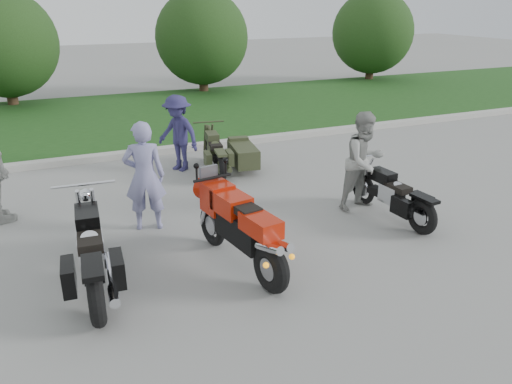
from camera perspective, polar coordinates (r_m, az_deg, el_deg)
name	(u,v)px	position (r m, az deg, el deg)	size (l,w,h in m)	color
ground	(229,268)	(7.21, -3.12, -8.69)	(80.00, 80.00, 0.00)	gray
curb	(143,153)	(12.57, -12.82, 4.41)	(60.00, 0.30, 0.15)	#B3B1A8
grass_strip	(116,118)	(16.55, -15.71, 8.12)	(60.00, 8.00, 0.14)	#295B1F
tree_mid_left	(3,44)	(19.45, -26.96, 14.88)	(3.60, 3.60, 4.00)	#3F2B1C
tree_mid_right	(202,38)	(20.38, -6.20, 17.14)	(3.60, 3.60, 4.00)	#3F2B1C
tree_far_right	(373,32)	(24.03, 13.19, 17.33)	(3.60, 3.60, 4.00)	#3F2B1C
sportbike_red	(241,227)	(6.94, -1.76, -4.02)	(0.64, 2.27, 1.08)	black
cruiser_left	(93,256)	(6.82, -18.17, -6.96)	(0.47, 2.51, 0.97)	black
cruiser_right	(395,198)	(8.89, 15.61, -0.62)	(0.43, 2.06, 0.79)	black
cruiser_sidecar	(232,154)	(11.10, -2.78, 4.32)	(1.19, 2.07, 0.80)	black
person_stripe	(145,176)	(8.27, -12.62, 1.77)	(0.67, 0.44, 1.82)	#8584B4
person_grey	(364,161)	(9.10, 12.29, 3.46)	(0.87, 0.68, 1.78)	gray
person_denim	(178,133)	(11.14, -8.90, 6.65)	(1.09, 0.62, 1.68)	navy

